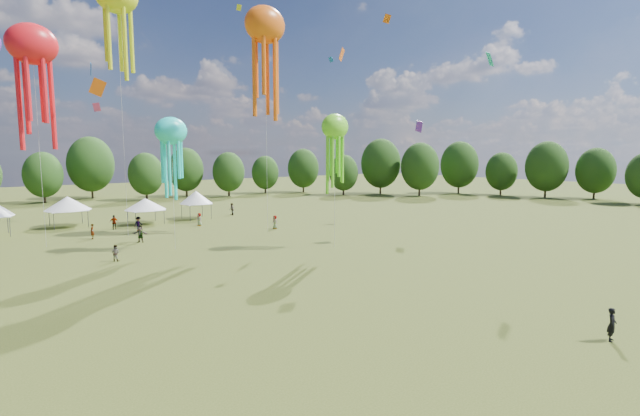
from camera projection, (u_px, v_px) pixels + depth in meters
ground at (481, 383)px, 19.89m from camera, size 300.00×300.00×0.00m
observer_main at (612, 325)px, 24.28m from camera, size 0.75×0.61×1.79m
spectator_near at (115, 253)px, 42.24m from camera, size 0.94×0.93×1.53m
spectators_far at (175, 222)px, 59.82m from camera, size 22.88×16.51×1.90m
festival_tents at (75, 204)px, 60.53m from camera, size 33.42×9.37×4.45m
show_kites at (153, 58)px, 49.63m from camera, size 32.67×23.15×29.68m
treeline at (81, 176)px, 65.92m from camera, size 201.57×95.24×13.43m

